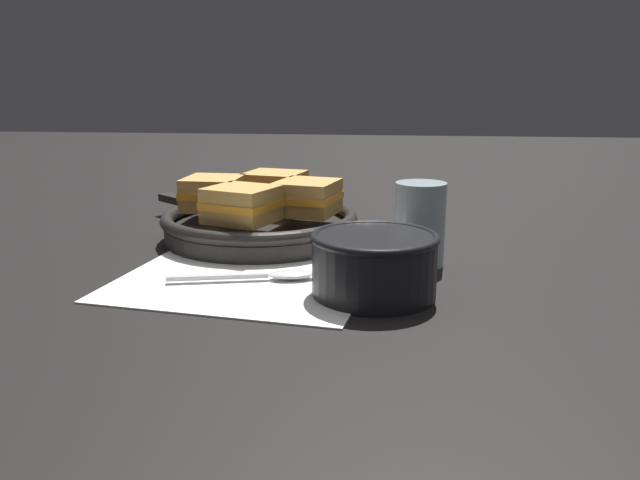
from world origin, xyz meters
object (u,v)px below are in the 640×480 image
skillet (259,225)px  sandwich_near_left (213,193)px  drinking_glass (420,224)px  spoon (272,275)px  sandwich_far_right (275,187)px  sandwich_far_left (307,197)px  soup_bowl (374,260)px  sandwich_near_right (242,204)px

skillet → sandwich_near_left: sandwich_near_left is taller
drinking_glass → spoon: bearing=-152.1°
sandwich_near_left → sandwich_far_right: same height
sandwich_near_left → sandwich_far_left: same height
skillet → sandwich_far_right: (0.01, 0.07, 0.04)m
sandwich_far_right → drinking_glass: drinking_glass is taller
skillet → drinking_glass: 0.25m
soup_bowl → skillet: soup_bowl is taller
soup_bowl → sandwich_far_right: bearing=119.0°
soup_bowl → sandwich_near_left: 0.33m
soup_bowl → skillet: 0.28m
soup_bowl → drinking_glass: bearing=67.3°
spoon → sandwich_near_right: 0.15m
soup_bowl → drinking_glass: size_ratio=1.31×
skillet → soup_bowl: bearing=-52.5°
sandwich_near_right → drinking_glass: size_ratio=1.04×
soup_bowl → sandwich_near_left: sandwich_near_left is taller
spoon → skillet: 0.20m
spoon → drinking_glass: size_ratio=1.62×
sandwich_near_right → sandwich_far_left: bearing=37.9°
soup_bowl → sandwich_far_right: (-0.16, 0.29, 0.03)m
skillet → sandwich_near_right: (-0.01, -0.07, 0.04)m
spoon → sandwich_near_left: sandwich_near_left is taller
sandwich_near_left → sandwich_far_left: (0.14, -0.02, 0.00)m
soup_bowl → sandwich_near_right: (-0.18, 0.15, 0.03)m
sandwich_far_right → sandwich_near_right: bearing=-97.1°
spoon → sandwich_far_right: size_ratio=1.67×
sandwich_near_left → sandwich_far_right: (0.08, 0.06, 0.00)m
skillet → sandwich_near_left: bearing=173.8°
skillet → sandwich_far_left: size_ratio=3.45×
soup_bowl → sandwich_far_right: sandwich_far_right is taller
soup_bowl → sandwich_far_left: bearing=115.2°
soup_bowl → drinking_glass: 0.13m
soup_bowl → sandwich_far_left: (-0.10, 0.21, 0.03)m
sandwich_far_right → soup_bowl: bearing=-61.0°
sandwich_far_left → sandwich_near_right: bearing=-142.1°
drinking_glass → sandwich_far_left: bearing=149.0°
sandwich_near_right → sandwich_near_left: bearing=127.9°
sandwich_far_left → spoon: bearing=-95.2°
spoon → sandwich_near_right: (-0.06, 0.12, 0.06)m
spoon → skillet: skillet is taller
soup_bowl → sandwich_near_right: sandwich_near_right is taller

